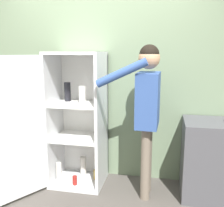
{
  "coord_description": "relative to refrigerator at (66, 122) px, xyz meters",
  "views": [
    {
      "loc": [
        0.84,
        -2.34,
        1.66
      ],
      "look_at": [
        0.21,
        0.65,
        1.05
      ],
      "focal_mm": 42.0,
      "sensor_mm": 36.0,
      "label": 1
    }
  ],
  "objects": [
    {
      "name": "refrigerator",
      "position": [
        0.0,
        0.0,
        0.0
      ],
      "size": [
        1.04,
        1.11,
        1.66
      ],
      "color": "silver",
      "rests_on": "ground_plane"
    },
    {
      "name": "wall_back",
      "position": [
        0.35,
        0.41,
        0.46
      ],
      "size": [
        7.0,
        0.06,
        2.55
      ],
      "color": "gray",
      "rests_on": "ground_plane"
    },
    {
      "name": "counter",
      "position": [
        1.79,
        0.08,
        -0.37
      ],
      "size": [
        0.78,
        0.57,
        0.89
      ],
      "color": "#4C4C51",
      "rests_on": "ground_plane"
    },
    {
      "name": "person",
      "position": [
        0.99,
        -0.06,
        0.3
      ],
      "size": [
        0.66,
        0.56,
        1.74
      ],
      "color": "#726656",
      "rests_on": "ground_plane"
    }
  ]
}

